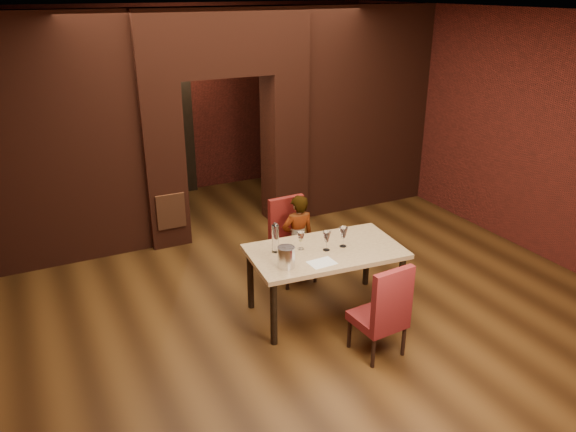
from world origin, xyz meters
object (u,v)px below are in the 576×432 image
object	(u,v)px
person_seated	(298,239)
wine_bucket	(286,257)
wine_glass_b	(327,241)
potted_plant	(339,247)
chair_near	(378,308)
dining_table	(325,281)
wine_glass_c	(343,237)
chair_far	(294,242)
wine_glass_a	(301,241)
water_bottle	(275,238)

from	to	relation	value
person_seated	wine_bucket	world-z (taller)	person_seated
wine_glass_b	potted_plant	bearing A→B (deg)	51.85
chair_near	wine_bucket	distance (m)	1.05
dining_table	wine_glass_c	bearing A→B (deg)	-0.46
chair_far	wine_glass_b	xyz separation A→B (m)	(-0.04, -0.85, 0.37)
wine_glass_c	potted_plant	xyz separation A→B (m)	(0.59, 1.03, -0.68)
chair_far	wine_glass_b	distance (m)	0.93
chair_far	wine_bucket	xyz separation A→B (m)	(-0.60, -1.01, 0.37)
dining_table	wine_glass_a	size ratio (longest dim) A/B	8.22
chair_near	wine_glass_b	bearing A→B (deg)	-88.26
wine_glass_a	water_bottle	world-z (taller)	water_bottle
wine_glass_a	wine_bucket	bearing A→B (deg)	-137.45
chair_far	wine_glass_a	xyz separation A→B (m)	(-0.27, -0.70, 0.36)
chair_near	water_bottle	world-z (taller)	water_bottle
wine_bucket	potted_plant	bearing A→B (deg)	40.71
person_seated	water_bottle	world-z (taller)	person_seated
water_bottle	chair_far	bearing A→B (deg)	49.21
person_seated	wine_glass_a	size ratio (longest dim) A/B	5.63
wine_glass_b	potted_plant	distance (m)	1.47
dining_table	person_seated	world-z (taller)	person_seated
person_seated	wine_glass_c	xyz separation A→B (m)	(0.14, -0.81, 0.33)
person_seated	wine_glass_c	world-z (taller)	person_seated
chair_far	potted_plant	size ratio (longest dim) A/B	2.46
wine_glass_c	wine_glass_b	bearing A→B (deg)	179.63
chair_far	wine_glass_a	size ratio (longest dim) A/B	5.13
dining_table	wine_glass_b	bearing A→B (deg)	-89.48
chair_near	wine_glass_a	distance (m)	1.14
chair_far	potted_plant	xyz separation A→B (m)	(0.77, 0.17, -0.31)
chair_far	person_seated	world-z (taller)	person_seated
chair_far	dining_table	bearing A→B (deg)	-94.73
wine_glass_a	person_seated	bearing A→B (deg)	64.99
chair_far	water_bottle	distance (m)	0.95
wine_glass_b	water_bottle	bearing A→B (deg)	157.47
chair_near	wine_bucket	bearing A→B (deg)	-51.84
wine_glass_a	wine_glass_b	size ratio (longest dim) A/B	0.92
chair_near	potted_plant	size ratio (longest dim) A/B	2.39
potted_plant	wine_bucket	bearing A→B (deg)	-139.29
chair_near	wine_glass_c	distance (m)	0.96
chair_near	person_seated	distance (m)	1.68
wine_bucket	potted_plant	xyz separation A→B (m)	(1.37, 1.18, -0.68)
dining_table	water_bottle	size ratio (longest dim) A/B	4.99
wine_glass_c	dining_table	bearing A→B (deg)	174.51
potted_plant	chair_near	bearing A→B (deg)	-110.56
wine_bucket	water_bottle	xyz separation A→B (m)	(0.05, 0.37, 0.06)
wine_glass_a	potted_plant	world-z (taller)	wine_glass_a
chair_far	wine_glass_c	bearing A→B (deg)	-80.65
chair_near	wine_bucket	size ratio (longest dim) A/B	4.56
chair_far	wine_glass_b	bearing A→B (deg)	-94.78
wine_glass_a	chair_far	bearing A→B (deg)	68.70
chair_far	water_bottle	size ratio (longest dim) A/B	3.11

